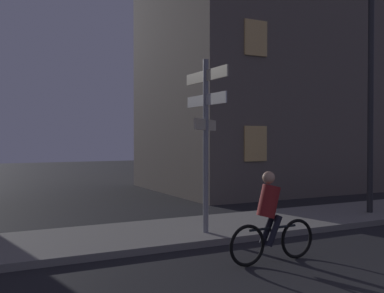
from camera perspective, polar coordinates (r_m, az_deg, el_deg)
The scene contains 4 objects.
sidewalk_kerb at distance 10.64m, azimuth 1.29°, elevation -10.41°, with size 40.00×2.62×0.14m, color gray.
signpost at distance 9.77m, azimuth 1.75°, elevation 2.46°, with size 1.16×1.80×3.75m.
street_lamp at distance 13.59m, azimuth 22.09°, elevation 8.96°, with size 1.37×0.28×6.79m.
cyclist at distance 8.12m, azimuth 9.91°, elevation -9.17°, with size 1.82×0.33×1.61m.
Camera 1 is at (-4.95, -1.96, 2.19)m, focal length 42.22 mm.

